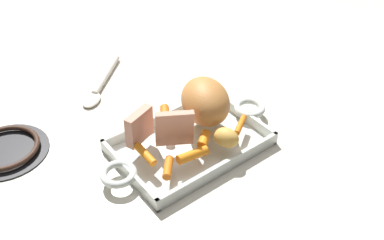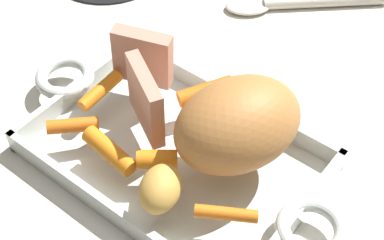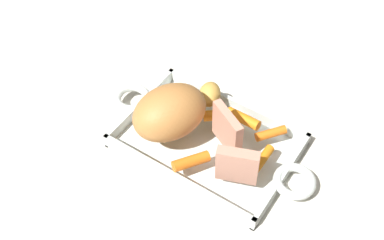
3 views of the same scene
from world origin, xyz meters
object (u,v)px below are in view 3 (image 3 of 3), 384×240
object	(u,v)px
baby_carrot_center_left	(191,161)
baby_carrot_center_right	(175,94)
roast_slice_thin	(237,165)
baby_carrot_short	(215,115)
potato_golden_large	(210,94)
baby_carrot_southwest	(271,133)
roast_slice_thick	(227,129)
baby_carrot_northwest	(263,158)
baby_carrot_southeast	(243,119)
roasting_dish	(207,142)
pork_roast	(170,112)

from	to	relation	value
baby_carrot_center_left	baby_carrot_center_right	world-z (taller)	baby_carrot_center_left
roast_slice_thin	baby_carrot_center_left	size ratio (longest dim) A/B	1.06
baby_carrot_short	potato_golden_large	size ratio (longest dim) A/B	0.77
baby_carrot_southwest	potato_golden_large	world-z (taller)	potato_golden_large
roast_slice_thick	baby_carrot_northwest	distance (m)	0.08
baby_carrot_short	baby_carrot_center_right	world-z (taller)	baby_carrot_short
baby_carrot_southeast	baby_carrot_center_right	world-z (taller)	baby_carrot_southeast
baby_carrot_center_right	baby_carrot_northwest	bearing A→B (deg)	168.34
roast_slice_thin	roast_slice_thick	bearing A→B (deg)	-46.32
roast_slice_thin	potato_golden_large	world-z (taller)	roast_slice_thin
baby_carrot_northwest	baby_carrot_center_right	world-z (taller)	baby_carrot_northwest
roast_slice_thin	potato_golden_large	bearing A→B (deg)	-43.39
roast_slice_thin	baby_carrot_center_left	world-z (taller)	roast_slice_thin
baby_carrot_southwest	baby_carrot_short	size ratio (longest dim) A/B	1.33
roast_slice_thick	baby_carrot_short	bearing A→B (deg)	-38.63
baby_carrot_southeast	baby_carrot_short	xyz separation A→B (m)	(0.05, 0.02, 0.00)
roast_slice_thick	roast_slice_thin	distance (m)	0.08
baby_carrot_center_right	potato_golden_large	xyz separation A→B (m)	(-0.07, -0.03, 0.01)
roasting_dish	pork_roast	world-z (taller)	pork_roast
baby_carrot_southwest	baby_carrot_short	world-z (taller)	baby_carrot_short
roast_slice_thick	baby_carrot_northwest	bearing A→B (deg)	-179.29
pork_roast	baby_carrot_northwest	xyz separation A→B (m)	(-0.19, -0.03, -0.04)
roast_slice_thin	baby_carrot_short	bearing A→B (deg)	-42.87
pork_roast	baby_carrot_short	distance (m)	0.10
roast_slice_thick	baby_carrot_southeast	distance (m)	0.07
roast_slice_thin	baby_carrot_southeast	xyz separation A→B (m)	(0.05, -0.12, -0.03)
roast_slice_thick	baby_carrot_southwest	distance (m)	0.09
roasting_dish	baby_carrot_southwest	xyz separation A→B (m)	(-0.10, -0.06, 0.03)
roast_slice_thick	baby_carrot_center_left	xyz separation A→B (m)	(0.03, 0.08, -0.03)
baby_carrot_northwest	roasting_dish	bearing A→B (deg)	0.64
baby_carrot_center_left	baby_carrot_center_right	distance (m)	0.18
roast_slice_thin	potato_golden_large	distance (m)	0.19
pork_roast	potato_golden_large	bearing A→B (deg)	-103.46
potato_golden_large	baby_carrot_short	bearing A→B (deg)	135.07
roasting_dish	baby_carrot_southeast	bearing A→B (deg)	-123.22
baby_carrot_southwest	baby_carrot_center_right	bearing A→B (deg)	3.63
baby_carrot_northwest	baby_carrot_center_left	size ratio (longest dim) A/B	0.92
baby_carrot_center_right	potato_golden_large	distance (m)	0.07
pork_roast	roast_slice_thin	size ratio (longest dim) A/B	1.99
baby_carrot_southwest	roast_slice_thin	bearing A→B (deg)	86.14
baby_carrot_short	baby_carrot_northwest	bearing A→B (deg)	162.97
roasting_dish	baby_carrot_southeast	xyz separation A→B (m)	(-0.04, -0.06, 0.03)
roasting_dish	baby_carrot_center_left	bearing A→B (deg)	99.70
pork_roast	baby_carrot_southwest	bearing A→B (deg)	-151.95
pork_roast	roast_slice_thick	bearing A→B (deg)	-164.85
potato_golden_large	baby_carrot_northwest	bearing A→B (deg)	155.70
potato_golden_large	baby_carrot_southeast	bearing A→B (deg)	173.17
pork_roast	baby_carrot_southwest	size ratio (longest dim) A/B	2.46
roasting_dish	baby_carrot_southeast	world-z (taller)	baby_carrot_southeast
baby_carrot_center_left	roast_slice_thick	bearing A→B (deg)	-109.84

